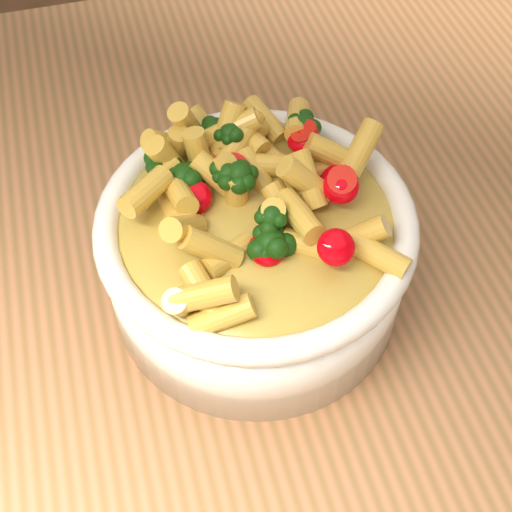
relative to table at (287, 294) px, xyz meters
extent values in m
cube|color=#B0724B|center=(0.00, 0.00, 0.08)|extent=(1.20, 0.80, 0.04)
cylinder|color=#B0724B|center=(0.55, 0.35, -0.37)|extent=(0.05, 0.05, 0.86)
cylinder|color=white|center=(-0.05, -0.06, 0.15)|extent=(0.23, 0.23, 0.09)
ellipsoid|color=white|center=(-0.05, -0.06, 0.12)|extent=(0.21, 0.21, 0.03)
torus|color=white|center=(-0.05, -0.06, 0.19)|extent=(0.24, 0.24, 0.02)
ellipsoid|color=#EAC74F|center=(-0.05, -0.06, 0.19)|extent=(0.20, 0.20, 0.02)
camera|label=1|loc=(-0.14, -0.38, 0.58)|focal=50.00mm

